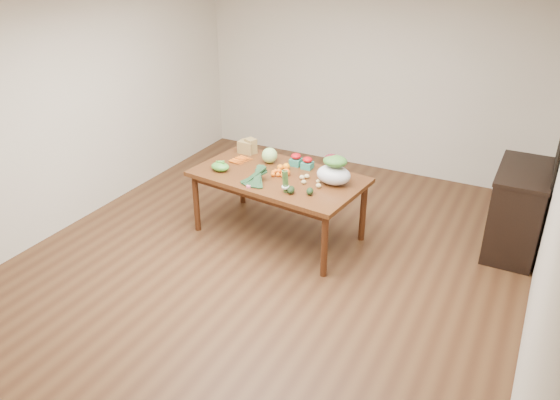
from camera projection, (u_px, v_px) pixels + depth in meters
The scene contains 26 objects.
floor at pixel (269, 263), 5.75m from camera, with size 6.00×6.00×0.00m, color #52341C.
room_walls at pixel (267, 143), 5.15m from camera, with size 5.02×6.02×2.70m.
dining_table at pixel (278, 205), 6.13m from camera, with size 1.84×1.02×0.75m, color #563014.
doorway_dark at pixel (557, 161), 5.54m from camera, with size 0.02×1.00×2.10m, color black.
cabinet at pixel (517, 210), 5.83m from camera, with size 0.52×1.02×0.94m, color black.
dish_towel at pixel (492, 202), 5.82m from camera, with size 0.02×0.28×0.45m, color white.
paper_bag at pixel (247, 146), 6.50m from camera, with size 0.25×0.21×0.18m, color olive, non-canonical shape.
cabbage at pixel (270, 155), 6.23m from camera, with size 0.18×0.18×0.18m, color #99CA74.
strawberry_basket_a at pixel (296, 161), 6.18m from camera, with size 0.12×0.12×0.11m, color red, non-canonical shape.
strawberry_basket_b at pixel (307, 164), 6.10m from camera, with size 0.12×0.12×0.11m, color red, non-canonical shape.
orange_a at pixel (280, 167), 6.06m from camera, with size 0.07×0.07×0.07m, color orange.
orange_b at pixel (286, 166), 6.07m from camera, with size 0.08×0.08×0.08m, color orange.
orange_c at pixel (286, 172), 5.93m from camera, with size 0.08×0.08×0.08m, color #FF600F.
mandarin_cluster at pixel (279, 172), 5.94m from camera, with size 0.18×0.18×0.08m, color #FF580F, non-canonical shape.
carrots at pixel (242, 160), 6.30m from camera, with size 0.22×0.24×0.03m, color orange, non-canonical shape.
snap_pea_bag at pixel (220, 167), 6.04m from camera, with size 0.21×0.16×0.10m, color #4EA136.
kale_bunch at pixel (254, 177), 5.72m from camera, with size 0.32×0.40×0.16m, color black, non-canonical shape.
asparagus_bundle at pixel (285, 181), 5.51m from camera, with size 0.08×0.08×0.25m, color #407A38, non-canonical shape.
potato_a at pixel (302, 177), 5.84m from camera, with size 0.06×0.05×0.05m, color #D8BF7D.
potato_b at pixel (304, 182), 5.74m from camera, with size 0.05×0.05×0.05m, color #D2C479.
potato_c at pixel (318, 181), 5.76m from camera, with size 0.05×0.04×0.04m, color tan.
potato_d at pixel (307, 176), 5.87m from camera, with size 0.06×0.05×0.05m, color #CFB877.
potato_e at pixel (319, 186), 5.66m from camera, with size 0.06×0.05×0.05m, color #CEBD77.
avocado_a at pixel (291, 190), 5.53m from camera, with size 0.08×0.11×0.08m, color black.
avocado_b at pixel (310, 191), 5.51m from camera, with size 0.07×0.11×0.07m, color black.
salad_bag at pixel (334, 171), 5.69m from camera, with size 0.37×0.28×0.28m, color silver, non-canonical shape.
Camera 1 is at (2.32, -4.25, 3.18)m, focal length 35.00 mm.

